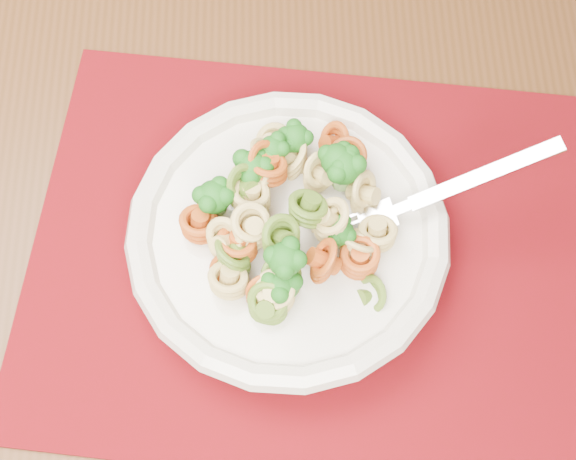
# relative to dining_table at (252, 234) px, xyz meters

# --- Properties ---
(dining_table) EXTENTS (1.71, 1.31, 0.77)m
(dining_table) POSITION_rel_dining_table_xyz_m (0.00, 0.00, 0.00)
(dining_table) COLOR #482914
(dining_table) RESTS_ON ground
(placemat) EXTENTS (0.45, 0.37, 0.00)m
(placemat) POSITION_rel_dining_table_xyz_m (0.06, -0.05, 0.10)
(placemat) COLOR #620410
(placemat) RESTS_ON dining_table
(pasta_bowl) EXTENTS (0.23, 0.23, 0.04)m
(pasta_bowl) POSITION_rel_dining_table_xyz_m (0.04, -0.05, 0.13)
(pasta_bowl) COLOR silver
(pasta_bowl) RESTS_ON placemat
(pasta_broccoli_heap) EXTENTS (0.20, 0.20, 0.06)m
(pasta_broccoli_heap) POSITION_rel_dining_table_xyz_m (0.04, -0.05, 0.14)
(pasta_broccoli_heap) COLOR tan
(pasta_broccoli_heap) RESTS_ON pasta_bowl
(fork) EXTENTS (0.17, 0.11, 0.08)m
(fork) POSITION_rel_dining_table_xyz_m (0.10, -0.03, 0.14)
(fork) COLOR silver
(fork) RESTS_ON pasta_bowl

